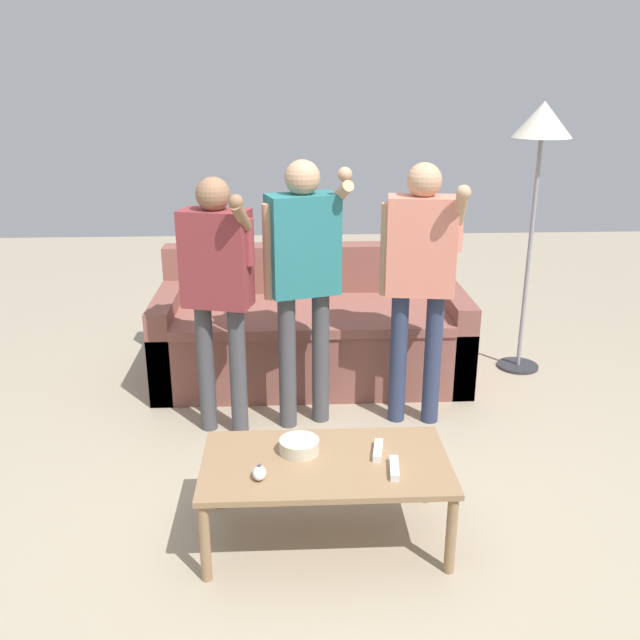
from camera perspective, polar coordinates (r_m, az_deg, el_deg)
The scene contains 11 objects.
ground_plane at distance 3.35m, azimuth 0.80°, elevation -15.20°, with size 12.00×12.00×0.00m, color tan.
couch at distance 4.61m, azimuth -0.75°, elevation -1.03°, with size 2.01×0.93×0.82m.
coffee_table at distance 2.97m, azimuth 0.47°, elevation -12.35°, with size 1.05×0.56×0.38m.
snack_bowl at distance 3.00m, azimuth -1.73°, elevation -10.43°, with size 0.17×0.17×0.06m, color beige.
game_remote_nunchuk at distance 2.84m, azimuth -5.07°, elevation -12.55°, with size 0.06×0.09×0.05m.
floor_lamp at distance 4.64m, azimuth 17.93°, elevation 14.23°, with size 0.37×0.37×1.78m.
player_left at distance 3.69m, azimuth -8.55°, elevation 3.47°, with size 0.41×0.38×1.44m.
player_center at distance 3.73m, azimuth -1.40°, elevation 4.61°, with size 0.48×0.30×1.51m.
player_right at distance 3.79m, azimuth 8.33°, elevation 4.49°, with size 0.44×0.37×1.50m.
game_remote_wand_near at distance 2.89m, azimuth 6.20°, elevation -12.15°, with size 0.05×0.16×0.03m.
game_remote_wand_far at distance 3.01m, azimuth 4.85°, elevation -10.75°, with size 0.06×0.16×0.03m.
Camera 1 is at (-0.18, -2.76, 1.90)m, focal length 38.46 mm.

